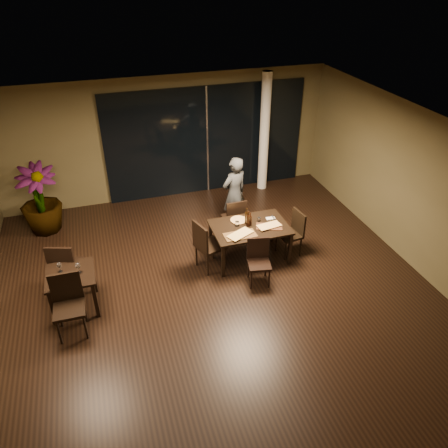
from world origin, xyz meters
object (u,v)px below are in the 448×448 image
at_px(side_table, 71,280).
at_px(chair_main_left, 206,244).
at_px(main_table, 250,230).
at_px(chair_main_far, 235,217).
at_px(potted_plant, 40,199).
at_px(bottle_b, 250,219).
at_px(chair_main_right, 293,231).
at_px(bottle_a, 248,219).
at_px(chair_main_near, 259,259).
at_px(bottle_c, 247,216).
at_px(chair_side_far, 65,265).
at_px(diner, 234,194).
at_px(chair_side_near, 68,301).

bearing_deg(side_table, chair_main_left, 9.21).
height_order(main_table, chair_main_far, chair_main_far).
bearing_deg(main_table, chair_main_far, 94.52).
distance_m(side_table, potted_plant, 2.90).
bearing_deg(potted_plant, bottle_b, -29.72).
bearing_deg(chair_main_right, bottle_a, -104.81).
xyz_separation_m(chair_main_near, chair_main_left, (-0.84, 0.62, 0.10)).
bearing_deg(bottle_a, side_table, -171.12).
relative_size(chair_main_far, bottle_b, 3.46).
height_order(chair_main_left, bottle_c, bottle_c).
height_order(main_table, bottle_b, bottle_b).
distance_m(chair_main_near, chair_side_far, 3.50).
height_order(potted_plant, bottle_b, potted_plant).
bearing_deg(bottle_c, diner, 84.81).
bearing_deg(bottle_a, bottle_b, 16.73).
relative_size(chair_main_far, chair_main_right, 1.01).
distance_m(chair_side_far, bottle_b, 3.54).
distance_m(chair_main_left, diner, 1.65).
relative_size(chair_main_far, bottle_a, 2.96).
relative_size(potted_plant, bottle_c, 4.61).
bearing_deg(bottle_b, main_table, -110.12).
xyz_separation_m(chair_main_far, chair_main_near, (-0.03, -1.48, -0.04)).
relative_size(main_table, side_table, 1.88).
relative_size(side_table, chair_side_far, 0.77).
bearing_deg(chair_side_near, potted_plant, 99.53).
xyz_separation_m(chair_main_right, diner, (-0.84, 1.28, 0.32)).
bearing_deg(chair_main_right, chair_side_near, -86.07).
relative_size(potted_plant, bottle_a, 4.80).
bearing_deg(chair_side_far, side_table, 120.18).
bearing_deg(chair_side_far, bottle_b, -161.56).
height_order(side_table, potted_plant, potted_plant).
height_order(chair_main_near, chair_main_left, chair_main_left).
relative_size(chair_side_far, diner, 0.61).
height_order(side_table, diner, diner).
relative_size(chair_main_near, chair_side_near, 0.84).
bearing_deg(bottle_a, bottle_c, 87.38).
distance_m(chair_main_near, bottle_b, 0.86).
bearing_deg(bottle_c, chair_main_far, 92.94).
distance_m(chair_main_left, bottle_c, 0.98).
bearing_deg(diner, bottle_b, 66.24).
height_order(chair_main_left, chair_side_near, chair_side_near).
relative_size(chair_main_near, chair_main_right, 0.94).
distance_m(chair_main_left, bottle_b, 0.99).
height_order(main_table, diner, diner).
xyz_separation_m(chair_main_far, bottle_c, (0.03, -0.63, 0.38)).
height_order(main_table, chair_main_left, chair_main_left).
bearing_deg(side_table, bottle_a, 8.88).
distance_m(chair_main_near, chair_main_left, 1.05).
bearing_deg(bottle_c, chair_side_near, -161.75).
relative_size(side_table, bottle_a, 2.47).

